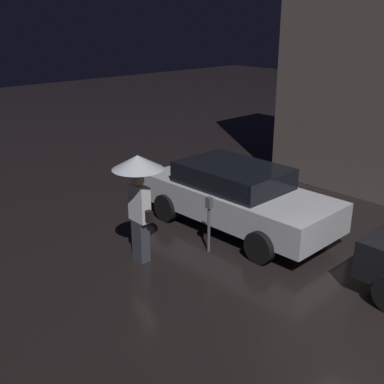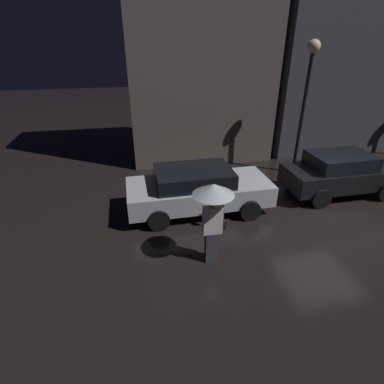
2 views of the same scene
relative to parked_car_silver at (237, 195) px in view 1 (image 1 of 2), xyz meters
The scene contains 4 objects.
ground_plane 4.25m from the parked_car_silver, 18.10° to the right, with size 60.00×60.00×0.00m, color black.
parked_car_silver is the anchor object (origin of this frame).
pedestrian_with_umbrella 2.69m from the parked_car_silver, 94.52° to the right, with size 0.97×0.97×2.14m.
parking_meter 1.40m from the parked_car_silver, 71.35° to the right, with size 0.12×0.10×1.18m.
Camera 1 is at (2.66, -6.28, 4.51)m, focal length 45.00 mm.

